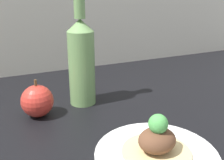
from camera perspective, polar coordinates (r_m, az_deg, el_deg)
ground_plane at (r=62.07cm, az=5.37°, el=-12.12°), size 180.00×110.00×4.00cm
plate at (r=50.84cm, az=9.57°, el=-15.94°), size 22.72×22.72×2.15cm
plated_food at (r=49.05cm, az=9.78°, el=-12.82°), size 12.72×12.72×7.73cm
cider_bottle at (r=70.16cm, az=-6.67°, el=4.57°), size 7.09×7.09×32.30cm
apple at (r=67.47cm, az=-15.95°, el=-4.40°), size 8.01×8.01×9.55cm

